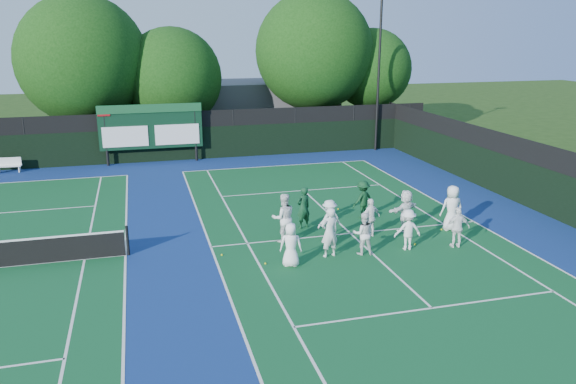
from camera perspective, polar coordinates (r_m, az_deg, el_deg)
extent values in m
plane|color=#203C10|center=(21.34, 7.34, -5.12)|extent=(120.00, 120.00, 0.00)
cube|color=navy|center=(20.87, -9.25, -5.68)|extent=(34.00, 32.00, 0.01)
cube|color=#104E25|center=(22.20, 6.36, -4.21)|extent=(10.97, 23.77, 0.00)
cube|color=silver|center=(33.07, -1.13, 2.67)|extent=(10.97, 0.08, 0.00)
cube|color=silver|center=(20.92, -7.84, -5.54)|extent=(0.08, 23.77, 0.00)
cube|color=silver|center=(24.66, 18.33, -2.86)|extent=(0.08, 23.77, 0.00)
cube|color=silver|center=(21.11, -4.14, -5.22)|extent=(0.08, 23.77, 0.00)
cube|color=silver|center=(23.95, 15.58, -3.18)|extent=(0.08, 23.77, 0.00)
cube|color=silver|center=(16.92, 14.41, -11.35)|extent=(8.23, 0.08, 0.00)
cube|color=silver|center=(27.95, 1.60, 0.16)|extent=(8.23, 0.08, 0.00)
cube|color=silver|center=(22.20, 6.36, -4.20)|extent=(0.08, 12.80, 0.00)
cube|color=silver|center=(32.74, -25.64, 0.93)|extent=(10.97, 0.08, 0.00)
cube|color=silver|center=(20.80, -16.19, -6.18)|extent=(0.08, 23.77, 0.00)
cube|color=silver|center=(20.90, -19.96, -6.42)|extent=(0.08, 23.77, 0.00)
cube|color=black|center=(35.02, -12.00, 4.72)|extent=(34.00, 0.08, 2.00)
cube|color=black|center=(34.77, -12.15, 7.15)|extent=(34.00, 0.05, 1.00)
cube|color=black|center=(26.45, 24.91, -0.06)|extent=(0.08, 32.00, 2.00)
cube|color=black|center=(26.12, 25.29, 3.10)|extent=(0.05, 32.00, 1.00)
cylinder|color=black|center=(34.50, -18.03, 5.39)|extent=(0.16, 0.16, 3.50)
cylinder|color=black|center=(34.61, -9.38, 5.99)|extent=(0.16, 0.16, 3.50)
cube|color=black|center=(34.38, -13.75, 6.44)|extent=(6.00, 0.15, 2.60)
cube|color=#164D28|center=(34.13, -13.87, 8.24)|extent=(6.00, 0.05, 0.50)
cube|color=white|center=(34.37, -16.19, 5.42)|extent=(2.60, 0.04, 1.20)
cube|color=white|center=(34.43, -11.19, 5.77)|extent=(2.60, 0.04, 1.20)
cube|color=#A20D13|center=(34.18, -18.25, 7.75)|extent=(0.70, 0.04, 0.50)
cube|color=#56565B|center=(43.10, -7.40, 8.36)|extent=(18.00, 6.00, 4.00)
cylinder|color=black|center=(37.41, 9.19, 11.76)|extent=(0.16, 0.16, 10.00)
cylinder|color=black|center=(20.61, -15.98, -4.77)|extent=(0.10, 0.10, 1.10)
cube|color=white|center=(35.15, -26.50, 2.37)|extent=(1.35, 0.45, 0.05)
cube|color=white|center=(35.22, -26.51, 2.81)|extent=(1.33, 0.15, 0.44)
cube|color=white|center=(35.08, -25.62, 2.13)|extent=(0.07, 0.31, 0.35)
cylinder|color=black|center=(38.46, -19.51, 5.83)|extent=(0.44, 0.44, 2.90)
sphere|color=#0F350C|center=(38.00, -20.14, 12.46)|extent=(8.04, 8.04, 8.04)
sphere|color=#0F350C|center=(38.30, -19.08, 11.37)|extent=(5.63, 5.63, 5.63)
cylinder|color=black|center=(38.47, -11.39, 6.00)|extent=(0.44, 0.44, 2.32)
sphere|color=#0F350C|center=(38.03, -11.69, 11.32)|extent=(6.46, 6.46, 6.46)
sphere|color=#0F350C|center=(38.42, -10.76, 10.44)|extent=(4.52, 4.52, 4.52)
cylinder|color=black|center=(40.18, 2.59, 7.41)|extent=(0.44, 0.44, 3.30)
sphere|color=#0F350C|center=(39.75, 2.68, 14.10)|extent=(8.08, 8.08, 8.08)
sphere|color=#0F350C|center=(40.26, 3.36, 12.96)|extent=(5.66, 5.66, 5.66)
cylinder|color=black|center=(41.70, 8.27, 7.34)|extent=(0.44, 0.44, 2.95)
sphere|color=#0F350C|center=(41.33, 8.47, 12.27)|extent=(5.65, 5.65, 5.65)
sphere|color=#0F350C|center=(41.88, 9.04, 11.52)|extent=(3.96, 3.96, 3.96)
sphere|color=yellow|center=(19.27, -2.31, -7.27)|extent=(0.07, 0.07, 0.07)
sphere|color=yellow|center=(25.06, 5.11, -1.73)|extent=(0.07, 0.07, 0.07)
sphere|color=yellow|center=(21.44, 12.79, -5.20)|extent=(0.07, 0.07, 0.07)
sphere|color=yellow|center=(20.09, -6.74, -6.37)|extent=(0.07, 0.07, 0.07)
sphere|color=yellow|center=(22.64, 4.00, -3.68)|extent=(0.07, 0.07, 0.07)
sphere|color=yellow|center=(23.24, 15.32, -3.69)|extent=(0.07, 0.07, 0.07)
imported|color=white|center=(18.86, 0.29, -5.38)|extent=(0.85, 0.67, 1.53)
imported|color=silver|center=(19.64, 4.24, -4.11)|extent=(0.73, 0.54, 1.80)
imported|color=white|center=(20.03, 7.66, -4.20)|extent=(0.85, 0.73, 1.55)
imported|color=white|center=(20.73, 12.08, -3.76)|extent=(1.03, 0.66, 1.51)
imported|color=white|center=(21.38, 16.84, -3.47)|extent=(0.95, 0.52, 1.53)
imported|color=white|center=(20.97, -0.45, -2.64)|extent=(0.92, 0.72, 1.88)
imported|color=silver|center=(21.37, 4.23, -2.80)|extent=(1.12, 0.84, 1.54)
imported|color=white|center=(21.76, 8.39, -2.60)|extent=(0.97, 0.65, 1.53)
imported|color=white|center=(22.62, 11.86, -1.85)|extent=(1.62, 1.09, 1.68)
imported|color=white|center=(23.10, 16.31, -1.58)|extent=(0.95, 0.67, 1.83)
imported|color=#0F3A20|center=(22.43, 1.57, -1.60)|extent=(0.73, 0.60, 1.72)
imported|color=#0F381B|center=(23.91, 7.59, -0.75)|extent=(1.20, 0.96, 1.62)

